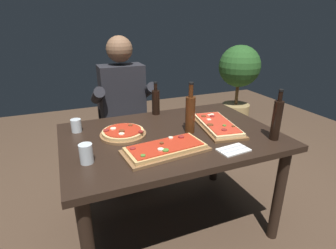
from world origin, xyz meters
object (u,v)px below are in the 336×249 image
at_px(pizza_rectangular_front, 165,149).
at_px(wine_bottle_dark, 190,113).
at_px(vinegar_bottle_green, 277,119).
at_px(seated_diner, 124,105).
at_px(oil_bottle_amber, 156,101).
at_px(dining_table, 171,147).
at_px(pizza_rectangular_left, 217,125).
at_px(tumbler_far_side, 86,154).
at_px(pizza_round_far, 123,133).
at_px(potted_plant_corner, 238,78).
at_px(tumbler_near_camera, 76,126).
at_px(diner_chair, 123,127).

relative_size(pizza_rectangular_front, wine_bottle_dark, 1.49).
bearing_deg(vinegar_bottle_green, seated_diner, 123.92).
bearing_deg(oil_bottle_amber, dining_table, -96.38).
relative_size(vinegar_bottle_green, seated_diner, 0.24).
xyz_separation_m(pizza_rectangular_left, oil_bottle_amber, (-0.30, 0.44, 0.09)).
bearing_deg(oil_bottle_amber, wine_bottle_dark, -79.14).
xyz_separation_m(pizza_rectangular_left, tumbler_far_side, (-0.90, -0.16, 0.03)).
relative_size(pizza_round_far, oil_bottle_amber, 1.15).
xyz_separation_m(tumbler_far_side, seated_diner, (0.42, 0.92, -0.05)).
distance_m(pizza_round_far, potted_plant_corner, 2.37).
distance_m(tumbler_near_camera, seated_diner, 0.63).
distance_m(dining_table, pizza_rectangular_left, 0.36).
bearing_deg(vinegar_bottle_green, diner_chair, 121.14).
bearing_deg(potted_plant_corner, dining_table, -137.78).
xyz_separation_m(pizza_rectangular_front, pizza_round_far, (-0.17, 0.32, 0.00)).
bearing_deg(pizza_rectangular_left, tumbler_far_side, -169.89).
xyz_separation_m(vinegar_bottle_green, potted_plant_corner, (1.05, 1.80, -0.16)).
xyz_separation_m(pizza_rectangular_left, potted_plant_corner, (1.28, 1.49, -0.05)).
bearing_deg(pizza_rectangular_front, dining_table, 60.15).
xyz_separation_m(oil_bottle_amber, potted_plant_corner, (1.58, 1.06, -0.13)).
bearing_deg(pizza_rectangular_left, oil_bottle_amber, 124.27).
relative_size(dining_table, vinegar_bottle_green, 4.31).
relative_size(pizza_rectangular_front, tumbler_near_camera, 5.79).
bearing_deg(seated_diner, potted_plant_corner, 22.75).
bearing_deg(dining_table, pizza_rectangular_left, -3.20).
height_order(pizza_rectangular_front, tumbler_far_side, tumbler_far_side).
height_order(pizza_rectangular_left, potted_plant_corner, potted_plant_corner).
relative_size(oil_bottle_amber, seated_diner, 0.20).
xyz_separation_m(pizza_rectangular_front, pizza_rectangular_left, (0.47, 0.20, 0.00)).
bearing_deg(tumbler_near_camera, tumbler_far_side, -88.21).
bearing_deg(vinegar_bottle_green, pizza_round_far, 154.38).
xyz_separation_m(tumbler_near_camera, diner_chair, (0.44, 0.57, -0.30)).
bearing_deg(seated_diner, dining_table, -79.31).
xyz_separation_m(pizza_rectangular_left, seated_diner, (-0.48, 0.75, -0.02)).
relative_size(pizza_round_far, wine_bottle_dark, 0.88).
bearing_deg(dining_table, oil_bottle_amber, 83.62).
height_order(seated_diner, potted_plant_corner, seated_diner).
relative_size(pizza_round_far, tumbler_far_side, 2.80).
height_order(diner_chair, potted_plant_corner, potted_plant_corner).
relative_size(pizza_round_far, vinegar_bottle_green, 0.93).
height_order(dining_table, wine_bottle_dark, wine_bottle_dark).
height_order(pizza_rectangular_left, oil_bottle_amber, oil_bottle_amber).
bearing_deg(vinegar_bottle_green, pizza_rectangular_left, 126.98).
distance_m(pizza_rectangular_left, diner_chair, 1.04).
relative_size(pizza_round_far, potted_plant_corner, 0.26).
bearing_deg(wine_bottle_dark, vinegar_bottle_green, -34.55).
height_order(dining_table, diner_chair, diner_chair).
height_order(pizza_rectangular_front, potted_plant_corner, potted_plant_corner).
relative_size(vinegar_bottle_green, tumbler_near_camera, 3.69).
distance_m(pizza_rectangular_left, potted_plant_corner, 1.97).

